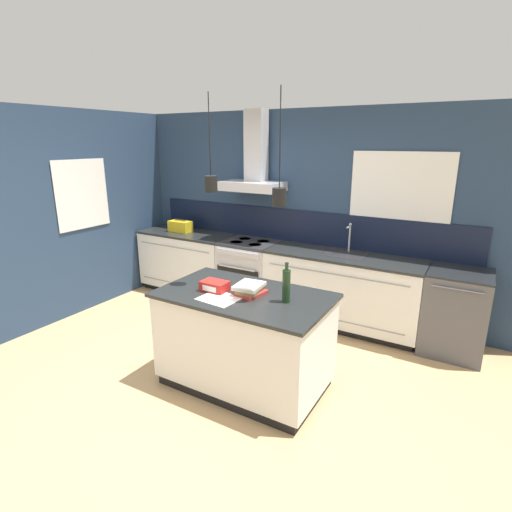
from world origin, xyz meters
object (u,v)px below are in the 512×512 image
(dishwasher, at_px, (455,312))
(bottle_on_island, at_px, (286,285))
(oven_range, at_px, (250,274))
(book_stack, at_px, (250,289))
(red_supply_box, at_px, (215,286))
(yellow_toolbox, at_px, (180,226))

(dishwasher, bearing_deg, bottle_on_island, -126.46)
(oven_range, xyz_separation_m, book_stack, (0.99, -1.64, 0.50))
(oven_range, relative_size, red_supply_box, 3.81)
(oven_range, height_order, bottle_on_island, bottle_on_island)
(bottle_on_island, distance_m, book_stack, 0.36)
(dishwasher, bearing_deg, oven_range, -179.91)
(dishwasher, distance_m, yellow_toolbox, 3.80)
(oven_range, relative_size, book_stack, 3.20)
(dishwasher, height_order, book_stack, book_stack)
(dishwasher, height_order, yellow_toolbox, yellow_toolbox)
(dishwasher, relative_size, yellow_toolbox, 2.68)
(oven_range, xyz_separation_m, dishwasher, (2.55, 0.00, -0.00))
(red_supply_box, bearing_deg, book_stack, 15.52)
(oven_range, xyz_separation_m, bottle_on_island, (1.34, -1.63, 0.60))
(red_supply_box, xyz_separation_m, yellow_toolbox, (-1.88, 1.73, 0.04))
(yellow_toolbox, bearing_deg, bottle_on_island, -32.70)
(bottle_on_island, distance_m, red_supply_box, 0.68)
(dishwasher, xyz_separation_m, bottle_on_island, (-1.21, -1.64, 0.60))
(book_stack, bearing_deg, red_supply_box, -164.48)
(bottle_on_island, relative_size, red_supply_box, 1.45)
(dishwasher, height_order, red_supply_box, red_supply_box)
(bottle_on_island, distance_m, yellow_toolbox, 3.03)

